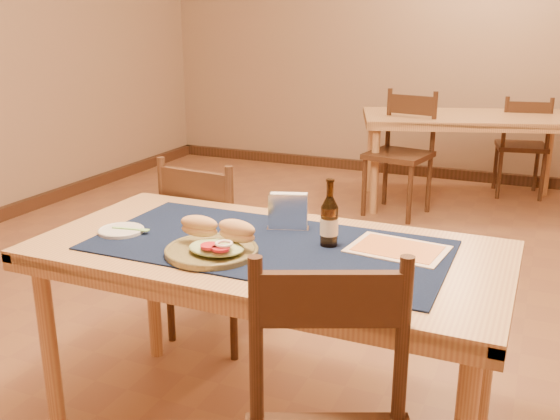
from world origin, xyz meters
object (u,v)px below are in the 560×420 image
at_px(sandwich_plate, 214,245).
at_px(napkin_holder, 288,213).
at_px(main_table, 268,268).
at_px(back_table, 469,125).
at_px(beer_bottle, 329,221).
at_px(chair_main_far, 216,246).

height_order(sandwich_plate, napkin_holder, napkin_holder).
xyz_separation_m(main_table, back_table, (0.23, 3.43, 0.00)).
height_order(back_table, beer_bottle, beer_bottle).
xyz_separation_m(back_table, beer_bottle, (-0.04, -3.35, 0.17)).
distance_m(main_table, napkin_holder, 0.23).
relative_size(back_table, beer_bottle, 8.09).
xyz_separation_m(main_table, napkin_holder, (-0.00, 0.18, 0.15)).
bearing_deg(sandwich_plate, back_table, 84.32).
bearing_deg(napkin_holder, beer_bottle, -28.24).
bearing_deg(beer_bottle, back_table, 89.28).
bearing_deg(beer_bottle, main_table, -158.89).
bearing_deg(chair_main_far, sandwich_plate, -60.72).
xyz_separation_m(main_table, chair_main_far, (-0.53, 0.58, -0.20)).
relative_size(main_table, napkin_holder, 9.97).
relative_size(back_table, chair_main_far, 2.06).
relative_size(chair_main_far, beer_bottle, 3.93).
height_order(back_table, sandwich_plate, sandwich_plate).
relative_size(sandwich_plate, napkin_holder, 1.91).
height_order(main_table, napkin_holder, napkin_holder).
relative_size(main_table, sandwich_plate, 5.22).
height_order(main_table, sandwich_plate, sandwich_plate).
distance_m(back_table, napkin_holder, 3.26).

